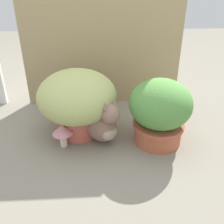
{
  "coord_description": "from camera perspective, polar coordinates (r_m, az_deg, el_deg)",
  "views": [
    {
      "loc": [
        -0.0,
        -1.31,
        0.96
      ],
      "look_at": [
        0.08,
        0.04,
        0.18
      ],
      "focal_mm": 42.41,
      "sensor_mm": 36.0,
      "label": 1
    }
  ],
  "objects": [
    {
      "name": "ground_plane",
      "position": [
        1.62,
        -2.8,
        -6.36
      ],
      "size": [
        6.0,
        6.0,
        0.0
      ],
      "primitive_type": "plane",
      "color": "gray"
    },
    {
      "name": "cardboard_backdrop",
      "position": [
        1.9,
        -1.98,
        15.37
      ],
      "size": [
        1.12,
        0.03,
        0.97
      ],
      "primitive_type": "cube",
      "color": "tan",
      "rests_on": "ground"
    },
    {
      "name": "grass_planter",
      "position": [
        1.59,
        -7.4,
        2.67
      ],
      "size": [
        0.47,
        0.47,
        0.41
      ],
      "color": "#C35D49",
      "rests_on": "ground"
    },
    {
      "name": "leafy_planter",
      "position": [
        1.54,
        10.39,
        0.29
      ],
      "size": [
        0.36,
        0.36,
        0.4
      ],
      "color": "#B15B3A",
      "rests_on": "ground"
    },
    {
      "name": "cat",
      "position": [
        1.57,
        -2.26,
        -2.3
      ],
      "size": [
        0.29,
        0.38,
        0.32
      ],
      "color": "#896859",
      "rests_on": "ground"
    },
    {
      "name": "mushroom_ornament_pink",
      "position": [
        1.55,
        -10.51,
        -4.03
      ],
      "size": [
        0.12,
        0.12,
        0.14
      ],
      "color": "beige",
      "rests_on": "ground"
    }
  ]
}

